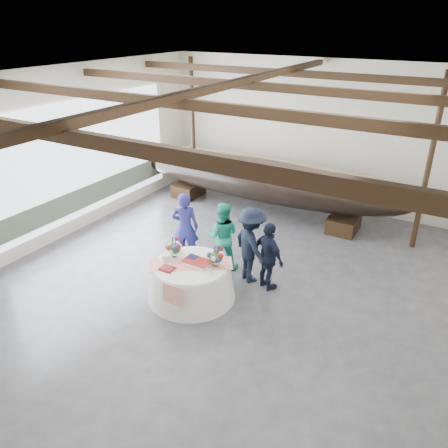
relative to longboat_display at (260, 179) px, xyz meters
The scene contains 13 objects.
floor 4.63m from the longboat_display, 76.29° to the right, with size 10.00×12.00×0.01m, color #3D3D42.
wall_back 2.27m from the longboat_display, 56.70° to the left, with size 10.00×0.02×4.50m, color silver.
wall_left 6.00m from the longboat_display, 131.95° to the right, with size 0.02×12.00×4.50m, color silver.
ceiling 5.66m from the longboat_display, 76.29° to the right, with size 10.00×12.00×0.01m, color white.
pavilion_structure 4.77m from the longboat_display, 73.53° to the right, with size 9.80×11.76×4.50m.
open_bay 5.20m from the longboat_display, 138.99° to the right, with size 0.03×7.00×3.20m.
longboat_display is the anchor object (origin of this frame).
banquet_table 5.01m from the longboat_display, 80.98° to the right, with size 1.91×1.91×0.82m.
tabletop_items 4.85m from the longboat_display, 81.27° to the right, with size 1.77×1.44×0.40m.
guest_woman_blue 3.64m from the longboat_display, 94.03° to the right, with size 0.66×0.43×1.80m, color navy.
guest_woman_teal 3.55m from the longboat_display, 78.47° to the right, with size 0.82×0.64×1.68m, color #20A585.
guest_man_left 3.96m from the longboat_display, 66.75° to the right, with size 1.17×0.67×1.81m, color black.
guest_man_right 4.30m from the longboat_display, 61.29° to the right, with size 0.94×0.39×1.61m, color black.
Camera 1 is at (4.36, -7.06, 5.57)m, focal length 35.00 mm.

